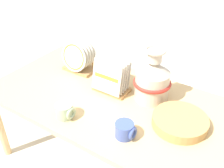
% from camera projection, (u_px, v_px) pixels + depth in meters
% --- Properties ---
extents(ground_plane, '(14.00, 14.00, 0.00)m').
position_uv_depth(ground_plane, '(112.00, 164.00, 1.92)').
color(ground_plane, silver).
extents(display_table, '(1.55, 0.80, 0.59)m').
position_uv_depth(display_table, '(112.00, 107.00, 1.63)').
color(display_table, tan).
rests_on(display_table, ground_plane).
extents(ceramic_vase, '(0.23, 0.23, 0.33)m').
position_uv_depth(ceramic_vase, '(152.00, 79.00, 1.53)').
color(ceramic_vase, beige).
rests_on(ceramic_vase, display_table).
extents(dish_rack_round_plates, '(0.22, 0.16, 0.23)m').
position_uv_depth(dish_rack_round_plates, '(79.00, 58.00, 1.83)').
color(dish_rack_round_plates, tan).
rests_on(dish_rack_round_plates, display_table).
extents(dish_rack_square_plates, '(0.22, 0.15, 0.22)m').
position_uv_depth(dish_rack_square_plates, '(112.00, 78.00, 1.63)').
color(dish_rack_square_plates, tan).
rests_on(dish_rack_square_plates, display_table).
extents(wicker_charger_stack, '(0.29, 0.29, 0.05)m').
position_uv_depth(wicker_charger_stack, '(180.00, 121.00, 1.39)').
color(wicker_charger_stack, tan).
rests_on(wicker_charger_stack, display_table).
extents(mug_cobalt_glaze, '(0.11, 0.10, 0.08)m').
position_uv_depth(mug_cobalt_glaze, '(125.00, 130.00, 1.31)').
color(mug_cobalt_glaze, '#42569E').
rests_on(mug_cobalt_glaze, display_table).
extents(mug_sage_glaze, '(0.11, 0.10, 0.08)m').
position_uv_depth(mug_sage_glaze, '(65.00, 111.00, 1.44)').
color(mug_sage_glaze, '#9EB28E').
rests_on(mug_sage_glaze, display_table).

